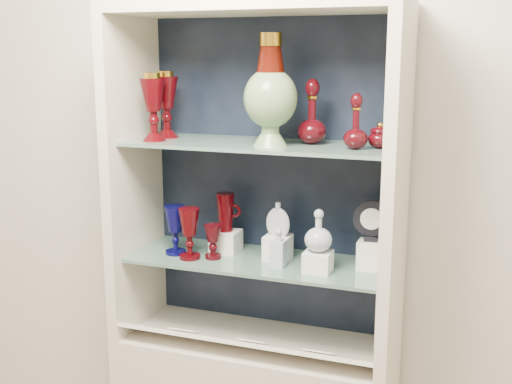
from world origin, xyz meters
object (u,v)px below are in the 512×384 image
(ruby_goblet_tall, at_px, (189,234))
(enamel_urn, at_px, (270,90))
(ruby_decanter_b, at_px, (312,110))
(flat_flask, at_px, (278,219))
(lidded_bowl, at_px, (380,135))
(cameo_medallion, at_px, (371,220))
(ruby_pitcher, at_px, (225,212))
(ruby_goblet_small, at_px, (213,242))
(pedestal_lamp_left, at_px, (153,107))
(clear_round_decanter, at_px, (319,232))
(clear_square_bottle, at_px, (278,248))
(cobalt_goblet, at_px, (175,230))
(pedestal_lamp_right, at_px, (166,105))
(ruby_decanter_a, at_px, (356,118))

(ruby_goblet_tall, bearing_deg, enamel_urn, 4.04)
(ruby_decanter_b, relative_size, flat_flask, 1.87)
(lidded_bowl, height_order, cameo_medallion, lidded_bowl)
(ruby_pitcher, bearing_deg, enamel_urn, -32.34)
(ruby_goblet_small, xyz_separation_m, cameo_medallion, (0.55, 0.07, 0.11))
(pedestal_lamp_left, distance_m, clear_round_decanter, 0.72)
(ruby_pitcher, xyz_separation_m, clear_square_bottle, (0.24, -0.10, -0.08))
(cameo_medallion, bearing_deg, flat_flask, 172.86)
(pedestal_lamp_left, xyz_separation_m, flat_flask, (0.43, 0.08, -0.39))
(cobalt_goblet, relative_size, flat_flask, 1.45)
(enamel_urn, xyz_separation_m, clear_square_bottle, (0.03, -0.00, -0.54))
(cobalt_goblet, height_order, clear_round_decanter, clear_round_decanter)
(lidded_bowl, distance_m, clear_round_decanter, 0.38)
(ruby_decanter_b, distance_m, cameo_medallion, 0.42)
(ruby_pitcher, height_order, clear_round_decanter, ruby_pitcher)
(enamel_urn, distance_m, cobalt_goblet, 0.63)
(cobalt_goblet, xyz_separation_m, ruby_goblet_small, (0.15, -0.00, -0.03))
(cobalt_goblet, xyz_separation_m, flat_flask, (0.38, 0.06, 0.06))
(enamel_urn, height_order, flat_flask, enamel_urn)
(pedestal_lamp_left, distance_m, pedestal_lamp_right, 0.10)
(ruby_decanter_a, xyz_separation_m, ruby_goblet_tall, (-0.58, -0.04, -0.43))
(lidded_bowl, relative_size, clear_square_bottle, 0.64)
(lidded_bowl, relative_size, clear_round_decanter, 0.62)
(ruby_goblet_tall, xyz_separation_m, cameo_medallion, (0.63, 0.10, 0.08))
(pedestal_lamp_left, xyz_separation_m, lidded_bowl, (0.78, 0.08, -0.07))
(clear_square_bottle, distance_m, clear_round_decanter, 0.16)
(enamel_urn, bearing_deg, cobalt_goblet, 178.00)
(ruby_decanter_b, distance_m, cobalt_goblet, 0.67)
(flat_flask, distance_m, cameo_medallion, 0.33)
(ruby_goblet_small, distance_m, flat_flask, 0.25)
(ruby_pitcher, bearing_deg, ruby_decanter_a, -16.28)
(pedestal_lamp_right, relative_size, ruby_goblet_tall, 1.30)
(enamel_urn, bearing_deg, pedestal_lamp_left, -177.76)
(ruby_goblet_small, relative_size, clear_square_bottle, 0.91)
(clear_round_decanter, bearing_deg, cobalt_goblet, 178.23)
(ruby_goblet_tall, height_order, flat_flask, flat_flask)
(ruby_decanter_b, height_order, cobalt_goblet, ruby_decanter_b)
(ruby_decanter_b, bearing_deg, ruby_goblet_small, -166.55)
(lidded_bowl, bearing_deg, pedestal_lamp_right, 179.10)
(ruby_goblet_small, distance_m, ruby_pitcher, 0.13)
(clear_square_bottle, height_order, cameo_medallion, cameo_medallion)
(cobalt_goblet, relative_size, ruby_pitcher, 1.27)
(lidded_bowl, height_order, cobalt_goblet, lidded_bowl)
(ruby_decanter_a, distance_m, ruby_goblet_small, 0.68)
(pedestal_lamp_right, bearing_deg, lidded_bowl, -0.90)
(ruby_decanter_a, bearing_deg, ruby_goblet_small, -179.06)
(ruby_decanter_b, distance_m, flat_flask, 0.40)
(enamel_urn, xyz_separation_m, ruby_goblet_tall, (-0.30, -0.02, -0.51))
(ruby_pitcher, bearing_deg, ruby_goblet_tall, -134.42)
(lidded_bowl, bearing_deg, ruby_decanter_a, -143.78)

